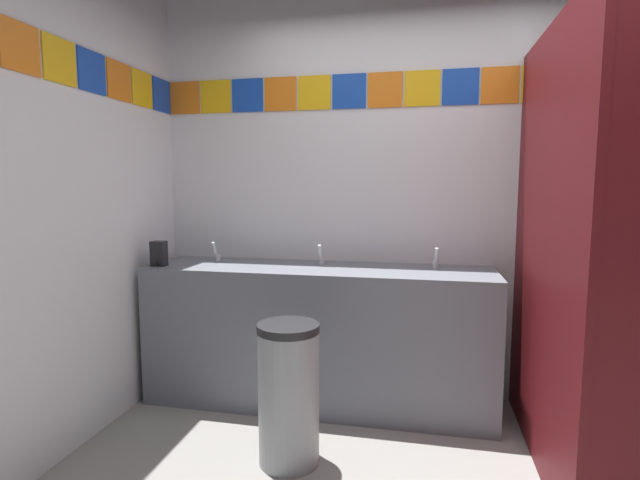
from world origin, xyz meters
TOP-DOWN VIEW (x-y plane):
  - wall_back at (-0.00, 1.47)m, footprint 3.74×0.09m
  - vanity_counter at (-0.73, 1.15)m, footprint 2.17×0.56m
  - faucet_left at (-1.46, 1.24)m, footprint 0.04×0.10m
  - faucet_center at (-0.73, 1.24)m, footprint 0.04×0.10m
  - faucet_right at (-0.01, 1.24)m, footprint 0.04×0.10m
  - soap_dispenser at (-1.74, 0.99)m, footprint 0.09×0.09m
  - stall_divider at (0.67, 0.50)m, footprint 0.92×1.37m
  - toilet at (1.04, 0.97)m, footprint 0.39×0.49m
  - trash_bin at (-0.73, 0.45)m, footprint 0.31×0.31m

SIDE VIEW (x-z plane):
  - toilet at x=1.04m, z-range -0.07..0.67m
  - trash_bin at x=-0.73m, z-range 0.00..0.72m
  - vanity_counter at x=-0.73m, z-range 0.01..0.90m
  - faucet_left at x=-1.46m, z-range 0.86..1.01m
  - faucet_center at x=-0.73m, z-range 0.86..1.01m
  - faucet_right at x=-0.01m, z-range 0.86..1.01m
  - soap_dispenser at x=-1.74m, z-range 0.88..1.04m
  - stall_divider at x=0.67m, z-range 0.00..2.16m
  - wall_back at x=0.00m, z-range 0.00..2.78m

